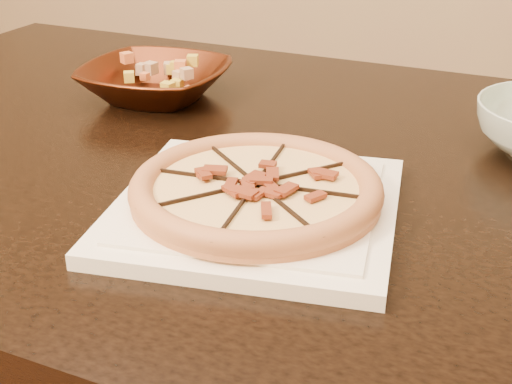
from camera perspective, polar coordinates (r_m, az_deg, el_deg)
dining_table at (r=1.04m, az=-1.77°, el=-0.90°), size 1.51×0.97×0.75m
plate at (r=0.81m, az=0.00°, el=-1.24°), size 0.37×0.37×0.02m
pizza at (r=0.80m, az=-0.00°, el=0.26°), size 0.28×0.28×0.03m
bronze_bowl at (r=1.19m, az=-8.03°, el=8.73°), size 0.25×0.25×0.06m
mixed_dish at (r=1.18m, az=-8.20°, el=10.70°), size 0.11×0.11×0.03m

